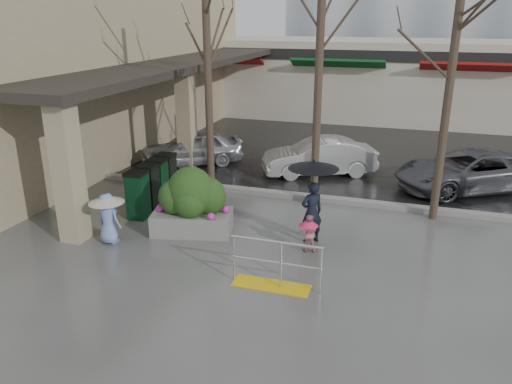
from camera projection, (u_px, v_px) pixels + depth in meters
The scene contains 20 objects.
ground at pixel (232, 252), 11.65m from camera, with size 120.00×120.00×0.00m, color #51514F.
street_asphalt at pixel (353, 103), 31.39m from camera, with size 120.00×36.00×0.01m, color black.
curb at pixel (277, 194), 15.21m from camera, with size 120.00×0.30×0.15m, color gray.
near_building at pixel (90, 47), 20.06m from camera, with size 6.00×18.00×8.00m, color tan.
canopy_slab at pixel (185, 59), 18.98m from camera, with size 2.80×18.00×0.25m, color #2D2823.
pillar_front at pixel (68, 172), 11.73m from camera, with size 0.55×0.55×3.50m, color tan.
pillar_back at pixel (186, 119), 17.56m from camera, with size 0.55×0.55×3.50m, color tan.
storefront_row at pixel (384, 79), 26.52m from camera, with size 34.00×6.74×4.00m.
handrail at pixel (274, 270), 10.05m from camera, with size 1.90×0.50×1.03m.
tree_west at pixel (206, 20), 13.74m from camera, with size 3.20×3.20×6.80m.
tree_midwest at pixel (321, 15), 12.78m from camera, with size 3.20×3.20×7.00m.
tree_mideast at pixel (457, 31), 11.96m from camera, with size 3.20×3.20×6.50m.
woman at pixel (313, 191), 11.76m from camera, with size 1.21×1.21×2.09m.
child_pink at pixel (308, 231), 11.55m from camera, with size 0.49×0.46×0.90m.
child_blue at pixel (108, 213), 11.88m from camera, with size 0.85×0.85×1.26m.
planter at pixel (192, 202), 12.45m from camera, with size 2.15×1.42×1.73m.
news_boxes at pixel (153, 184), 14.25m from camera, with size 0.64×2.38×1.32m.
car_a at pixel (192, 148), 18.28m from camera, with size 1.49×3.70×1.26m, color #A9AAAE.
car_b at pixel (319, 157), 17.11m from camera, with size 1.33×3.82×1.26m, color silver.
car_c at pixel (468, 171), 15.56m from camera, with size 2.09×4.53×1.26m, color #55575D.
Camera 1 is at (3.73, -9.83, 5.23)m, focal length 35.00 mm.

